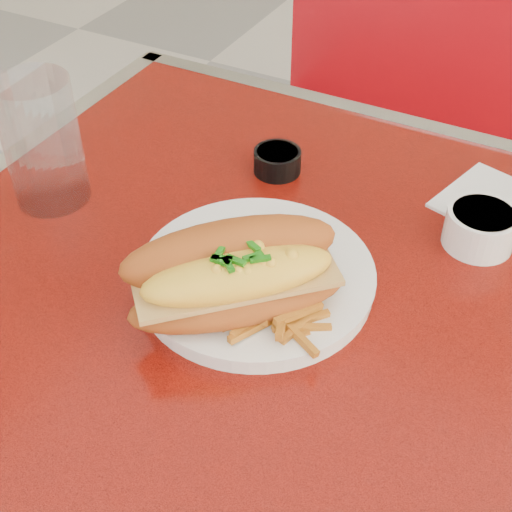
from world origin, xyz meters
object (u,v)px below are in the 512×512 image
at_px(fork, 314,275).
at_px(sauce_cup_left, 277,160).
at_px(mac_hoagie, 235,274).
at_px(water_tumbler, 42,142).
at_px(gravy_ramekin, 480,227).
at_px(booth_bench_far, 503,244).
at_px(dinner_plate, 256,277).
at_px(diner_table, 404,435).

bearing_deg(fork, sauce_cup_left, 19.55).
height_order(mac_hoagie, water_tumbler, water_tumbler).
relative_size(mac_hoagie, gravy_ramekin, 2.81).
distance_m(mac_hoagie, sauce_cup_left, 0.27).
distance_m(booth_bench_far, dinner_plate, 0.97).
bearing_deg(diner_table, gravy_ramekin, 88.29).
distance_m(dinner_plate, water_tumbler, 0.31).
xyz_separation_m(dinner_plate, mac_hoagie, (0.00, -0.05, 0.05)).
height_order(diner_table, water_tumbler, water_tumbler).
distance_m(diner_table, gravy_ramekin, 0.25).
relative_size(booth_bench_far, dinner_plate, 3.72).
xyz_separation_m(diner_table, gravy_ramekin, (0.01, 0.17, 0.19)).
xyz_separation_m(booth_bench_far, water_tumbler, (-0.49, -0.79, 0.56)).
xyz_separation_m(diner_table, water_tumbler, (-0.49, 0.02, 0.24)).
bearing_deg(mac_hoagie, booth_bench_far, 34.54).
height_order(fork, sauce_cup_left, sauce_cup_left).
relative_size(mac_hoagie, fork, 1.63).
relative_size(sauce_cup_left, water_tumbler, 0.46).
relative_size(gravy_ramekin, sauce_cup_left, 1.13).
distance_m(dinner_plate, gravy_ramekin, 0.27).
xyz_separation_m(sauce_cup_left, water_tumbler, (-0.22, -0.18, 0.06)).
xyz_separation_m(diner_table, booth_bench_far, (0.00, 0.81, -0.32)).
height_order(booth_bench_far, water_tumbler, water_tumbler).
distance_m(diner_table, booth_bench_far, 0.87).
relative_size(dinner_plate, gravy_ramekin, 3.85).
bearing_deg(gravy_ramekin, mac_hoagie, -129.26).
bearing_deg(diner_table, dinner_plate, -178.55).
bearing_deg(sauce_cup_left, mac_hoagie, -72.67).
height_order(diner_table, sauce_cup_left, sauce_cup_left).
relative_size(dinner_plate, water_tumbler, 2.02).
relative_size(fork, sauce_cup_left, 1.95).
xyz_separation_m(booth_bench_far, mac_hoagie, (-0.19, -0.87, 0.54)).
xyz_separation_m(mac_hoagie, fork, (0.05, 0.08, -0.04)).
relative_size(diner_table, sauce_cup_left, 16.61).
height_order(booth_bench_far, gravy_ramekin, booth_bench_far).
bearing_deg(gravy_ramekin, booth_bench_far, 90.47).
distance_m(booth_bench_far, water_tumbler, 1.09).
distance_m(booth_bench_far, fork, 0.95).
bearing_deg(diner_table, booth_bench_far, 90.00).
bearing_deg(dinner_plate, sauce_cup_left, 110.30).
height_order(booth_bench_far, mac_hoagie, booth_bench_far).
relative_size(diner_table, mac_hoagie, 5.23).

